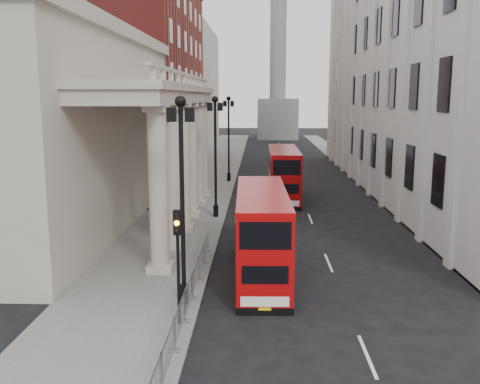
% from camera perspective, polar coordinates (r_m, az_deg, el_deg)
% --- Properties ---
extents(ground, '(260.00, 260.00, 0.00)m').
position_cam_1_polar(ground, '(18.64, -5.83, -16.69)').
color(ground, black).
rests_on(ground, ground).
extents(sidewalk_west, '(6.00, 140.00, 0.12)m').
position_cam_1_polar(sidewalk_west, '(47.51, -4.50, 0.00)').
color(sidewalk_west, slate).
rests_on(sidewalk_west, ground).
extents(sidewalk_east, '(3.00, 140.00, 0.12)m').
position_cam_1_polar(sidewalk_east, '(48.49, 15.26, -0.12)').
color(sidewalk_east, slate).
rests_on(sidewalk_east, ground).
extents(kerb, '(0.20, 140.00, 0.14)m').
position_cam_1_polar(kerb, '(47.27, -0.94, -0.01)').
color(kerb, slate).
rests_on(kerb, ground).
extents(portico_building, '(9.00, 28.00, 12.00)m').
position_cam_1_polar(portico_building, '(36.88, -18.52, 5.89)').
color(portico_building, '#A29988').
rests_on(portico_building, ground).
extents(brick_building, '(9.00, 32.00, 22.00)m').
position_cam_1_polar(brick_building, '(65.80, -9.46, 12.27)').
color(brick_building, maroon).
rests_on(brick_building, ground).
extents(west_building_far, '(9.00, 30.00, 20.00)m').
position_cam_1_polar(west_building_far, '(97.34, -5.66, 11.03)').
color(west_building_far, '#A29988').
rests_on(west_building_far, ground).
extents(east_building, '(8.00, 55.00, 25.00)m').
position_cam_1_polar(east_building, '(50.50, 18.26, 14.31)').
color(east_building, beige).
rests_on(east_building, ground).
extents(monument_column, '(8.00, 8.00, 54.20)m').
position_cam_1_polar(monument_column, '(108.79, 4.08, 14.11)').
color(monument_column, '#60605E').
rests_on(monument_column, ground).
extents(lamp_post_south, '(1.05, 0.44, 8.32)m').
position_cam_1_polar(lamp_post_south, '(20.98, -6.21, 0.52)').
color(lamp_post_south, black).
rests_on(lamp_post_south, sidewalk_west).
extents(lamp_post_mid, '(1.05, 0.44, 8.32)m').
position_cam_1_polar(lamp_post_mid, '(36.75, -2.64, 4.69)').
color(lamp_post_mid, black).
rests_on(lamp_post_mid, sidewalk_west).
extents(lamp_post_north, '(1.05, 0.44, 8.32)m').
position_cam_1_polar(lamp_post_north, '(52.67, -1.22, 6.34)').
color(lamp_post_north, black).
rests_on(lamp_post_north, sidewalk_west).
extents(traffic_light, '(0.28, 0.33, 4.30)m').
position_cam_1_polar(traffic_light, '(19.41, -6.66, -5.74)').
color(traffic_light, black).
rests_on(traffic_light, sidewalk_west).
extents(crowd_barriers, '(0.50, 18.75, 1.10)m').
position_cam_1_polar(crowd_barriers, '(20.41, -5.99, -12.16)').
color(crowd_barriers, gray).
rests_on(crowd_barriers, sidewalk_west).
extents(bus_near, '(2.52, 9.53, 4.09)m').
position_cam_1_polar(bus_near, '(25.09, 2.32, -4.31)').
color(bus_near, '#A40709').
rests_on(bus_near, ground).
extents(bus_far, '(2.39, 9.67, 4.17)m').
position_cam_1_polar(bus_far, '(44.19, 4.66, 2.02)').
color(bus_far, '#970608').
rests_on(bus_far, ground).
extents(pedestrian_a, '(0.81, 0.71, 1.88)m').
position_cam_1_polar(pedestrian_a, '(32.81, -7.68, -2.88)').
color(pedestrian_a, black).
rests_on(pedestrian_a, sidewalk_west).
extents(pedestrian_b, '(0.97, 0.79, 1.88)m').
position_cam_1_polar(pedestrian_b, '(35.41, -9.21, -1.95)').
color(pedestrian_b, '#282220').
rests_on(pedestrian_b, sidewalk_west).
extents(pedestrian_c, '(0.85, 0.67, 1.52)m').
position_cam_1_polar(pedestrian_c, '(40.66, -5.71, -0.56)').
color(pedestrian_c, black).
rests_on(pedestrian_c, sidewalk_west).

